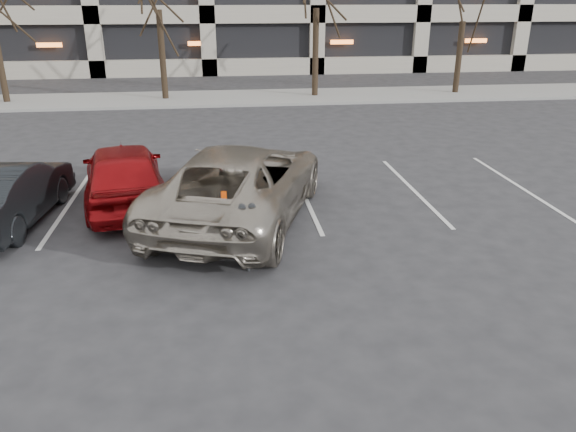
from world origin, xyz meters
The scene contains 7 objects.
ground centered at (0.00, 0.00, 0.00)m, with size 140.00×140.00×0.00m, color #28282B.
sidewalk centered at (0.00, 16.00, 0.06)m, with size 80.00×4.00×0.12m, color gray.
stall_lines centered at (-1.40, 2.30, 0.01)m, with size 16.90×5.20×0.00m.
parking_meter centered at (-0.20, -1.65, 0.96)m, with size 0.32×0.13×1.25m.
suv_silver centered at (-0.23, 0.90, 0.83)m, with size 4.56×6.54×1.66m.
car_red centered at (-2.84, 2.12, 0.75)m, with size 1.77×4.40×1.50m, color #9B0E11.
car_dark centered at (-5.14, 1.29, 0.68)m, with size 1.44×4.14×1.37m, color black.
Camera 1 is at (-0.61, -10.64, 4.62)m, focal length 35.00 mm.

